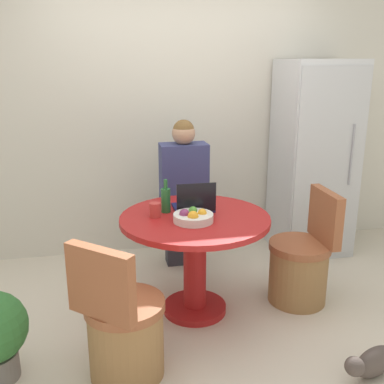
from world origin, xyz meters
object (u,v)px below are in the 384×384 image
chair_right_side (301,266)px  person_seated (183,189)px  laptop (194,204)px  bottle (166,200)px  dining_table (195,244)px  cat (372,362)px  chair_near_left_corner (124,332)px  fruit_bowl (193,217)px  refrigerator (314,159)px

chair_right_side → person_seated: 1.18m
chair_right_side → laptop: (-0.82, 0.14, 0.51)m
person_seated → laptop: (-0.04, -0.63, 0.07)m
person_seated → bottle: bearing=68.6°
chair_right_side → dining_table: bearing=-90.0°
dining_table → chair_right_side: size_ratio=1.21×
dining_table → chair_right_side: 0.87m
bottle → cat: size_ratio=0.57×
chair_near_left_corner → person_seated: (0.62, 1.38, 0.44)m
dining_table → cat: bearing=-47.3°
chair_near_left_corner → chair_right_side: size_ratio=1.00×
fruit_bowl → cat: size_ratio=0.64×
dining_table → refrigerator: bearing=34.2°
refrigerator → chair_near_left_corner: 2.54m
refrigerator → fruit_bowl: size_ratio=6.64×
chair_near_left_corner → bottle: (0.37, 0.75, 0.56)m
person_seated → fruit_bowl: bearing=83.8°
fruit_bowl → bottle: size_ratio=1.13×
cat → chair_right_side: bearing=-105.0°
dining_table → fruit_bowl: fruit_bowl is taller
refrigerator → person_seated: 1.32m
refrigerator → bottle: size_ratio=7.48×
refrigerator → dining_table: refrigerator is taller
fruit_bowl → cat: 1.41m
person_seated → cat: size_ratio=3.14×
refrigerator → chair_near_left_corner: refrigerator is taller
laptop → cat: laptop is taller
bottle → chair_near_left_corner: bearing=-116.4°
fruit_bowl → person_seated: bearing=83.8°
refrigerator → laptop: 1.56m
chair_near_left_corner → chair_right_side: 1.52m
bottle → cat: (1.05, -1.07, -0.75)m
laptop → bottle: bottle is taller
person_seated → refrigerator: bearing=-172.8°
laptop → cat: bearing=128.5°
person_seated → dining_table: bearing=85.6°
refrigerator → laptop: bearing=-149.2°
dining_table → cat: dining_table is taller
fruit_bowl → bottle: (-0.15, 0.24, 0.06)m
bottle → person_seated: bearing=68.6°
refrigerator → laptop: (-1.34, -0.80, -0.11)m
chair_right_side → cat: bearing=3.1°
chair_right_side → bottle: 1.17m
refrigerator → chair_right_side: (-0.52, -0.94, -0.62)m
fruit_bowl → dining_table: bearing=71.3°
cat → bottle: bearing=-62.5°
laptop → bottle: (-0.21, 0.01, 0.05)m
laptop → cat: 1.53m
chair_near_left_corner → bottle: size_ratio=3.62×
laptop → chair_right_side: bearing=170.2°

